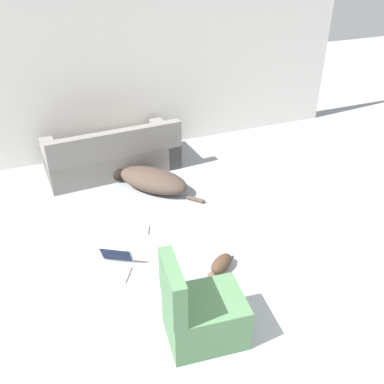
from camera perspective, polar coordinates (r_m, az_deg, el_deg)
name	(u,v)px	position (r m, az deg, el deg)	size (l,w,h in m)	color
ground_plane	(319,379)	(4.01, 16.60, -22.79)	(20.00, 20.00, 0.00)	#999EA3
wall_back	(146,67)	(6.93, -6.09, 16.27)	(6.67, 0.06, 2.66)	silver
couch	(112,155)	(6.57, -10.56, 4.82)	(1.98, 0.98, 0.78)	gray
dog	(151,180)	(6.05, -5.54, 1.65)	(1.10, 1.22, 0.31)	#4C3D33
cat	(221,265)	(4.70, 3.86, -9.63)	(0.43, 0.33, 0.16)	#473323
laptop_open	(115,262)	(4.79, -10.23, -9.20)	(0.48, 0.48, 0.25)	#B7B7BC
book_cream	(140,230)	(5.31, -7.00, -5.07)	(0.26, 0.22, 0.02)	beige
side_chair	(201,313)	(3.91, 1.18, -15.88)	(0.74, 0.60, 0.90)	#4C754C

